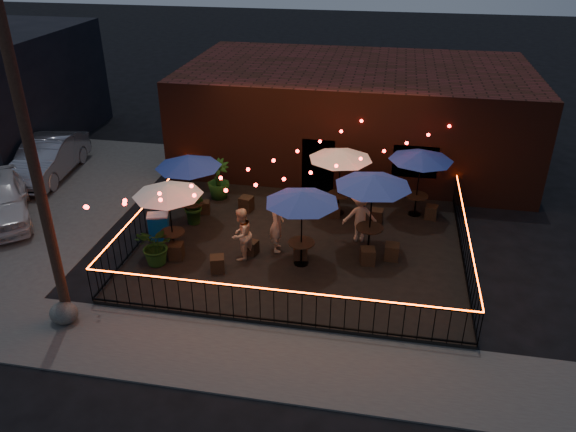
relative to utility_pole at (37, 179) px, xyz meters
name	(u,v)px	position (x,y,z in m)	size (l,w,h in m)	color
ground	(288,283)	(5.40, 2.60, -4.00)	(110.00, 110.00, 0.00)	black
patio	(300,246)	(5.40, 4.60, -3.92)	(10.00, 8.00, 0.15)	black
sidewalk	(263,360)	(5.40, -0.65, -3.98)	(18.00, 2.50, 0.05)	#474442
parking_lot	(1,192)	(-6.60, 6.60, -3.99)	(11.00, 12.00, 0.02)	#474442
brick_building	(355,114)	(6.40, 12.59, -2.00)	(14.00, 8.00, 4.00)	#35170E
utility_pole	(37,179)	(0.00, 0.00, 0.00)	(0.26, 0.26, 8.00)	#341E15
fence_front	(274,306)	(5.40, 0.60, -3.34)	(10.00, 0.04, 1.04)	black
fence_left	(150,216)	(0.40, 4.60, -3.34)	(0.04, 8.00, 1.04)	black
fence_right	(465,245)	(10.40, 4.60, -3.34)	(0.04, 8.00, 1.04)	black
festoon_lights	(265,177)	(4.39, 4.30, -1.48)	(10.02, 8.72, 1.32)	red
cafe_table_0	(168,191)	(1.65, 3.41, -1.75)	(2.67, 2.67, 2.30)	black
cafe_table_1	(188,163)	(1.60, 5.37, -1.68)	(2.84, 2.84, 2.38)	black
cafe_table_2	(302,198)	(5.62, 3.48, -1.68)	(2.54, 2.54, 2.38)	black
cafe_table_3	(341,155)	(6.36, 6.93, -1.67)	(2.45, 2.45, 2.39)	black
cafe_table_4	(373,182)	(7.55, 4.65, -1.52)	(2.77, 2.77, 2.55)	black
cafe_table_5	(421,156)	(9.00, 7.34, -1.67)	(2.25, 2.25, 2.38)	black
bistro_chair_0	(176,251)	(1.86, 3.09, -3.60)	(0.42, 0.42, 0.49)	black
bistro_chair_1	(217,264)	(3.29, 2.63, -3.61)	(0.41, 0.41, 0.48)	black
bistro_chair_2	(205,207)	(1.77, 6.09, -3.63)	(0.36, 0.36, 0.43)	black
bistro_chair_3	(246,204)	(3.15, 6.57, -3.60)	(0.43, 0.43, 0.51)	black
bistro_chair_4	(252,247)	(4.03, 3.78, -3.64)	(0.36, 0.36, 0.42)	black
bistro_chair_5	(301,251)	(5.56, 3.76, -3.60)	(0.42, 0.42, 0.50)	black
bistro_chair_6	(307,209)	(5.30, 6.57, -3.61)	(0.40, 0.40, 0.48)	black
bistro_chair_7	(334,211)	(6.27, 6.64, -3.63)	(0.37, 0.37, 0.44)	black
bistro_chair_8	(367,256)	(7.56, 3.86, -3.60)	(0.42, 0.42, 0.50)	black
bistro_chair_9	(392,252)	(8.27, 4.24, -3.60)	(0.42, 0.42, 0.50)	black
bistro_chair_10	(377,216)	(7.72, 6.51, -3.62)	(0.39, 0.39, 0.47)	black
bistro_chair_11	(431,212)	(9.55, 7.13, -3.61)	(0.40, 0.40, 0.47)	black
patron_a	(277,224)	(4.74, 4.15, -2.95)	(0.66, 0.43, 1.80)	#D5A68E
patron_b	(241,234)	(3.81, 3.46, -3.02)	(0.80, 0.63, 1.65)	tan
patron_c	(360,216)	(7.21, 5.21, -3.00)	(1.10, 0.63, 1.71)	tan
potted_shrub_a	(157,246)	(1.44, 2.69, -3.23)	(1.12, 0.97, 1.24)	#1A3811
potted_shrub_b	(194,206)	(1.71, 5.27, -3.18)	(0.74, 0.59, 1.34)	#14350C
potted_shrub_c	(218,179)	(1.91, 7.38, -3.12)	(0.82, 0.82, 1.47)	#204012
cooler	(159,226)	(0.90, 4.12, -3.41)	(0.77, 0.65, 0.87)	#0B51A2
boulder	(64,313)	(0.05, -0.22, -3.68)	(0.82, 0.69, 0.64)	#3F3E3A
car_silver	(48,158)	(-5.50, 8.33, -3.22)	(1.66, 4.76, 1.57)	gray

